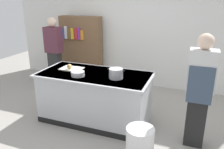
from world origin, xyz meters
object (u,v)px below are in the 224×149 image
object	(u,v)px
trash_bin	(140,145)
person_guest	(54,52)
onion	(69,66)
bookshelf	(81,49)
mixing_bowl	(78,74)
person_chef	(200,90)
stock_pot	(116,73)

from	to	relation	value
trash_bin	person_guest	size ratio (longest dim) A/B	0.30
onion	person_guest	xyz separation A→B (m)	(-1.06, 1.06, -0.05)
person_guest	bookshelf	bearing A→B (deg)	160.66
mixing_bowl	trash_bin	xyz separation A→B (m)	(1.25, -0.59, -0.69)
onion	person_guest	distance (m)	1.50
onion	person_chef	bearing A→B (deg)	-4.37
onion	mixing_bowl	bearing A→B (deg)	-38.66
stock_pot	person_chef	world-z (taller)	person_chef
person_chef	bookshelf	xyz separation A→B (m)	(-2.96, 1.94, -0.06)
onion	trash_bin	xyz separation A→B (m)	(1.56, -0.84, -0.71)
person_chef	person_guest	xyz separation A→B (m)	(-3.31, 1.24, -0.00)
onion	trash_bin	size ratio (longest dim) A/B	0.18
onion	person_chef	xyz separation A→B (m)	(2.25, -0.17, -0.05)
onion	person_guest	world-z (taller)	person_guest
trash_bin	person_chef	xyz separation A→B (m)	(0.68, 0.67, 0.66)
trash_bin	person_guest	xyz separation A→B (m)	(-2.63, 1.90, 0.66)
onion	trash_bin	bearing A→B (deg)	-28.24
person_chef	bookshelf	bearing A→B (deg)	73.56
bookshelf	person_guest	bearing A→B (deg)	-116.53
stock_pot	person_guest	size ratio (longest dim) A/B	0.17
mixing_bowl	person_chef	bearing A→B (deg)	2.24
trash_bin	mixing_bowl	bearing A→B (deg)	154.71
person_guest	trash_bin	bearing A→B (deg)	61.25
mixing_bowl	person_guest	bearing A→B (deg)	136.28
stock_pot	person_guest	bearing A→B (deg)	149.48
trash_bin	person_chef	bearing A→B (deg)	44.41
trash_bin	person_guest	bearing A→B (deg)	144.05
stock_pot	person_chef	distance (m)	1.30
mixing_bowl	bookshelf	distance (m)	2.26
onion	bookshelf	bearing A→B (deg)	111.91
bookshelf	stock_pot	bearing A→B (deg)	-48.70
stock_pot	mixing_bowl	world-z (taller)	stock_pot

